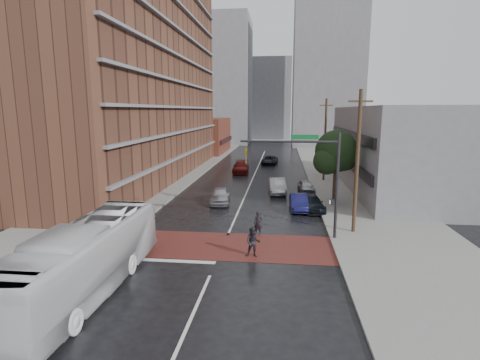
% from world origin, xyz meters
% --- Properties ---
extents(ground, '(160.00, 160.00, 0.00)m').
position_xyz_m(ground, '(0.00, 0.00, 0.00)').
color(ground, black).
rests_on(ground, ground).
extents(crosswalk, '(14.00, 5.00, 0.02)m').
position_xyz_m(crosswalk, '(0.00, 0.50, 0.01)').
color(crosswalk, maroon).
rests_on(crosswalk, ground).
extents(sidewalk_west, '(9.00, 90.00, 0.15)m').
position_xyz_m(sidewalk_west, '(-11.50, 25.00, 0.07)').
color(sidewalk_west, gray).
rests_on(sidewalk_west, ground).
extents(sidewalk_east, '(9.00, 90.00, 0.15)m').
position_xyz_m(sidewalk_east, '(11.50, 25.00, 0.07)').
color(sidewalk_east, gray).
rests_on(sidewalk_east, ground).
extents(apartment_block, '(10.00, 44.00, 28.00)m').
position_xyz_m(apartment_block, '(-14.00, 24.00, 14.00)').
color(apartment_block, brown).
rests_on(apartment_block, ground).
extents(storefront_west, '(8.00, 16.00, 7.00)m').
position_xyz_m(storefront_west, '(-12.00, 54.00, 3.50)').
color(storefront_west, brown).
rests_on(storefront_west, ground).
extents(building_east, '(11.00, 26.00, 9.00)m').
position_xyz_m(building_east, '(16.50, 20.00, 4.50)').
color(building_east, gray).
rests_on(building_east, ground).
extents(distant_tower_west, '(18.00, 16.00, 32.00)m').
position_xyz_m(distant_tower_west, '(-14.00, 78.00, 16.00)').
color(distant_tower_west, gray).
rests_on(distant_tower_west, ground).
extents(distant_tower_east, '(16.00, 14.00, 36.00)m').
position_xyz_m(distant_tower_east, '(14.00, 72.00, 18.00)').
color(distant_tower_east, gray).
rests_on(distant_tower_east, ground).
extents(distant_tower_center, '(12.00, 10.00, 24.00)m').
position_xyz_m(distant_tower_center, '(0.00, 95.00, 12.00)').
color(distant_tower_center, gray).
rests_on(distant_tower_center, ground).
extents(street_tree, '(4.20, 4.10, 6.90)m').
position_xyz_m(street_tree, '(8.52, 12.03, 4.73)').
color(street_tree, '#332319').
rests_on(street_tree, ground).
extents(signal_mast, '(6.50, 0.30, 7.20)m').
position_xyz_m(signal_mast, '(5.85, 2.50, 4.73)').
color(signal_mast, '#2D2D33').
rests_on(signal_mast, ground).
extents(utility_pole_near, '(1.60, 0.26, 10.00)m').
position_xyz_m(utility_pole_near, '(8.80, 4.00, 5.14)').
color(utility_pole_near, '#473321').
rests_on(utility_pole_near, ground).
extents(utility_pole_far, '(1.60, 0.26, 10.00)m').
position_xyz_m(utility_pole_far, '(8.80, 24.00, 5.14)').
color(utility_pole_far, '#473321').
rests_on(utility_pole_far, ground).
extents(transit_bus, '(2.85, 12.09, 3.37)m').
position_xyz_m(transit_bus, '(-5.50, -6.55, 1.68)').
color(transit_bus, silver).
rests_on(transit_bus, ground).
extents(pedestrian_a, '(0.64, 0.46, 1.64)m').
position_xyz_m(pedestrian_a, '(2.10, 3.00, 0.82)').
color(pedestrian_a, black).
rests_on(pedestrian_a, ground).
extents(pedestrian_b, '(0.91, 0.73, 1.81)m').
position_xyz_m(pedestrian_b, '(2.05, -1.13, 0.91)').
color(pedestrian_b, black).
rests_on(pedestrian_b, ground).
extents(car_travel_a, '(2.14, 4.50, 1.49)m').
position_xyz_m(car_travel_a, '(-2.03, 11.59, 0.74)').
color(car_travel_a, '#AEB0B7').
rests_on(car_travel_a, ground).
extents(car_travel_b, '(2.09, 4.90, 1.57)m').
position_xyz_m(car_travel_b, '(3.23, 16.60, 0.78)').
color(car_travel_b, '#A0A2A7').
rests_on(car_travel_b, ground).
extents(car_travel_c, '(2.39, 5.38, 1.53)m').
position_xyz_m(car_travel_c, '(-2.05, 29.41, 0.77)').
color(car_travel_c, '#670E0B').
rests_on(car_travel_c, ground).
extents(suv_travel, '(2.75, 5.10, 1.36)m').
position_xyz_m(suv_travel, '(1.69, 38.07, 0.68)').
color(suv_travel, black).
rests_on(suv_travel, ground).
extents(car_parked_near, '(1.60, 4.23, 1.38)m').
position_xyz_m(car_parked_near, '(5.20, 10.00, 0.69)').
color(car_parked_near, '#15164C').
rests_on(car_parked_near, ground).
extents(car_parked_mid, '(2.45, 4.65, 1.29)m').
position_xyz_m(car_parked_mid, '(6.30, 10.00, 0.64)').
color(car_parked_mid, black).
rests_on(car_parked_mid, ground).
extents(car_parked_far, '(1.93, 3.82, 1.25)m').
position_xyz_m(car_parked_far, '(6.30, 17.46, 0.62)').
color(car_parked_far, '#A6A9AE').
rests_on(car_parked_far, ground).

